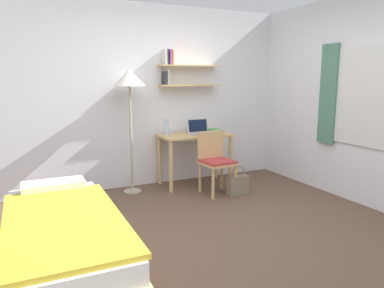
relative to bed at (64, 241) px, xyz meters
The scene contains 11 objects.
ground_plane 1.57m from the bed, ahead, with size 5.28×5.28×0.00m, color brown.
wall_back 2.81m from the bed, 53.15° to the left, with size 4.40×0.27×2.60m.
wall_right 3.73m from the bed, ahead, with size 0.10×4.40×2.60m.
bed is the anchor object (origin of this frame).
desk 2.72m from the bed, 40.68° to the left, with size 1.04×0.55×0.76m.
desk_chair 2.48m from the bed, 30.78° to the left, with size 0.45×0.44×0.85m.
standing_lamp 2.42m from the bed, 58.43° to the left, with size 0.42×0.42×1.69m.
laptop 2.82m from the bed, 39.86° to the left, with size 0.34×0.23×0.22m.
water_bottle 2.53m from the bed, 48.50° to the left, with size 0.07×0.07×0.24m, color silver.
book_stack 2.98m from the bed, 36.00° to the left, with size 0.18×0.24×0.06m.
handbag 2.58m from the bed, 24.10° to the left, with size 0.29×0.12×0.41m.
Camera 1 is at (-1.78, -3.04, 1.56)m, focal length 33.93 mm.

